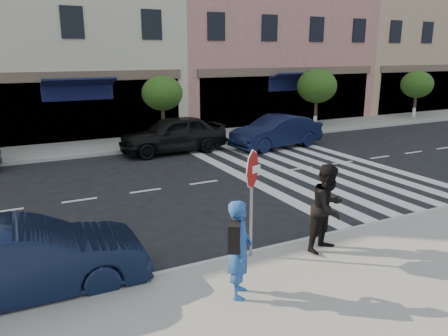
# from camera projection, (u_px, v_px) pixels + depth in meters

# --- Properties ---
(ground) EXTENTS (120.00, 120.00, 0.00)m
(ground) POSITION_uv_depth(u_px,v_px,m) (196.00, 237.00, 10.23)
(ground) COLOR black
(ground) RESTS_ON ground
(sidewalk_near) EXTENTS (60.00, 4.50, 0.15)m
(sidewalk_near) POSITION_uv_depth(u_px,v_px,m) (290.00, 319.00, 6.98)
(sidewalk_near) COLOR gray
(sidewalk_near) RESTS_ON ground
(sidewalk_far) EXTENTS (60.00, 3.00, 0.15)m
(sidewalk_far) POSITION_uv_depth(u_px,v_px,m) (99.00, 147.00, 19.69)
(sidewalk_far) COLOR gray
(sidewalk_far) RESTS_ON ground
(building_centre) EXTENTS (11.00, 9.00, 11.00)m
(building_centre) POSITION_uv_depth(u_px,v_px,m) (59.00, 27.00, 23.25)
(building_centre) COLOR beige
(building_centre) RESTS_ON ground
(building_east_mid) EXTENTS (13.00, 9.00, 13.00)m
(building_east_mid) POSITION_uv_depth(u_px,v_px,m) (253.00, 16.00, 28.25)
(building_east_mid) COLOR tan
(building_east_mid) RESTS_ON ground
(building_east_far) EXTENTS (12.00, 9.00, 12.00)m
(building_east_far) POSITION_uv_depth(u_px,v_px,m) (392.00, 29.00, 33.85)
(building_east_far) COLOR tan
(building_east_far) RESTS_ON ground
(street_tree_c) EXTENTS (1.90, 1.90, 3.04)m
(street_tree_c) POSITION_uv_depth(u_px,v_px,m) (162.00, 94.00, 20.24)
(street_tree_c) COLOR #473323
(street_tree_c) RESTS_ON sidewalk_far
(street_tree_ea) EXTENTS (2.20, 2.20, 3.19)m
(street_tree_ea) POSITION_uv_depth(u_px,v_px,m) (317.00, 86.00, 24.18)
(street_tree_ea) COLOR #473323
(street_tree_ea) RESTS_ON sidewalk_far
(street_tree_eb) EXTENTS (2.00, 2.00, 2.94)m
(street_tree_eb) POSITION_uv_depth(u_px,v_px,m) (417.00, 85.00, 27.73)
(street_tree_eb) COLOR #473323
(street_tree_eb) RESTS_ON sidewalk_far
(stop_sign) EXTENTS (0.75, 0.31, 2.24)m
(stop_sign) POSITION_uv_depth(u_px,v_px,m) (252.00, 179.00, 8.55)
(stop_sign) COLOR gray
(stop_sign) RESTS_ON sidewalk_near
(photographer) EXTENTS (0.68, 0.75, 1.71)m
(photographer) POSITION_uv_depth(u_px,v_px,m) (240.00, 249.00, 7.32)
(photographer) COLOR #224E9C
(photographer) RESTS_ON sidewalk_near
(walker) EXTENTS (1.08, 0.95, 1.87)m
(walker) POSITION_uv_depth(u_px,v_px,m) (328.00, 208.00, 9.03)
(walker) COLOR black
(walker) RESTS_ON sidewalk_near
(car_near_mid) EXTENTS (4.26, 1.56, 1.39)m
(car_near_mid) POSITION_uv_depth(u_px,v_px,m) (23.00, 261.00, 7.56)
(car_near_mid) COLOR black
(car_near_mid) RESTS_ON ground
(car_far_mid) EXTENTS (4.68, 2.00, 1.58)m
(car_far_mid) POSITION_uv_depth(u_px,v_px,m) (173.00, 134.00, 18.81)
(car_far_mid) COLOR black
(car_far_mid) RESTS_ON ground
(car_far_right) EXTENTS (4.59, 2.13, 1.46)m
(car_far_right) POSITION_uv_depth(u_px,v_px,m) (276.00, 132.00, 19.77)
(car_far_right) COLOR black
(car_far_right) RESTS_ON ground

